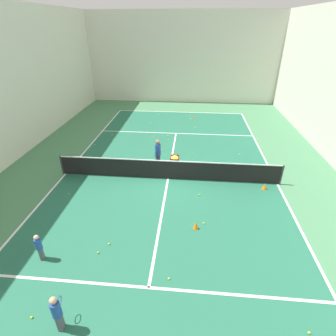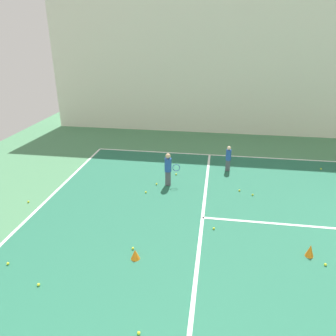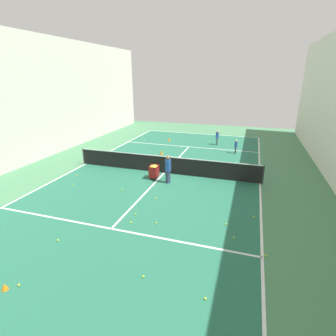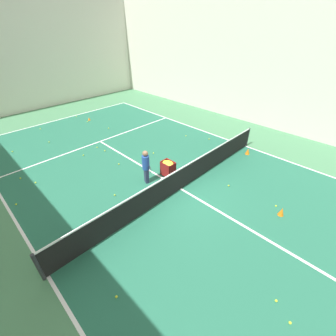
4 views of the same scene
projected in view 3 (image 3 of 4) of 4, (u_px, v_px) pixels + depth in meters
name	position (u px, v px, depth m)	size (l,w,h in m)	color
ground_plane	(164.00, 173.00, 16.34)	(35.38, 35.38, 0.00)	#477F56
court_playing_area	(164.00, 173.00, 16.34)	(11.37, 24.07, 0.00)	#23664C
line_baseline_near	(201.00, 134.00, 27.14)	(11.37, 0.10, 0.00)	white
line_sideline_left	(260.00, 184.00, 14.70)	(0.10, 24.07, 0.00)	white
line_sideline_right	(86.00, 164.00, 17.97)	(0.10, 24.07, 0.00)	white
line_service_near	(189.00, 147.00, 22.28)	(11.37, 0.10, 0.00)	white
line_service_far	(111.00, 229.00, 10.40)	(11.37, 0.10, 0.00)	white
line_centre_service	(164.00, 173.00, 16.34)	(0.10, 13.24, 0.00)	white
hall_enclosure_right	(32.00, 99.00, 17.63)	(0.15, 31.68, 8.44)	silver
tennis_net	(164.00, 164.00, 16.15)	(11.67, 0.10, 1.10)	#2D2D33
player_near_baseline	(217.00, 137.00, 22.70)	(0.28, 0.58, 1.28)	#4C4C56
coach_at_net	(168.00, 167.00, 14.55)	(0.41, 0.68, 1.61)	#2D3351
child_midcourt	(236.00, 146.00, 20.22)	(0.26, 0.26, 1.09)	#4C4C56
ball_cart	(154.00, 169.00, 15.29)	(0.46, 0.61, 0.82)	maroon
training_cone_0	(5.00, 287.00, 7.42)	(0.19, 0.19, 0.21)	orange
training_cone_1	(169.00, 139.00, 24.32)	(0.24, 0.24, 0.28)	orange
training_cone_2	(100.00, 160.00, 18.19)	(0.24, 0.24, 0.34)	orange
training_cone_3	(162.00, 152.00, 20.07)	(0.22, 0.22, 0.34)	orange
tennis_ball_0	(77.00, 175.00, 15.91)	(0.07, 0.07, 0.07)	yellow
tennis_ball_1	(195.00, 187.00, 14.18)	(0.07, 0.07, 0.07)	yellow
tennis_ball_2	(206.00, 153.00, 20.25)	(0.07, 0.07, 0.07)	yellow
tennis_ball_4	(143.00, 137.00, 25.66)	(0.07, 0.07, 0.07)	yellow
tennis_ball_5	(148.00, 163.00, 18.06)	(0.07, 0.07, 0.07)	yellow
tennis_ball_6	(217.00, 143.00, 23.34)	(0.07, 0.07, 0.07)	yellow
tennis_ball_7	(228.00, 146.00, 22.50)	(0.07, 0.07, 0.07)	yellow
tennis_ball_8	(156.00, 155.00, 19.93)	(0.07, 0.07, 0.07)	yellow
tennis_ball_9	(211.00, 152.00, 20.58)	(0.07, 0.07, 0.07)	yellow
tennis_ball_10	(143.00, 277.00, 7.88)	(0.07, 0.07, 0.07)	yellow
tennis_ball_11	(181.00, 147.00, 22.11)	(0.07, 0.07, 0.07)	yellow
tennis_ball_12	(226.00, 224.00, 10.65)	(0.07, 0.07, 0.07)	yellow
tennis_ball_13	(242.00, 170.00, 16.69)	(0.07, 0.07, 0.07)	yellow
tennis_ball_14	(254.00, 217.00, 11.21)	(0.07, 0.07, 0.07)	yellow
tennis_ball_15	(266.00, 256.00, 8.80)	(0.07, 0.07, 0.07)	yellow
tennis_ball_16	(163.00, 135.00, 26.50)	(0.07, 0.07, 0.07)	yellow
tennis_ball_17	(205.00, 299.00, 7.11)	(0.07, 0.07, 0.07)	yellow
tennis_ball_18	(156.00, 223.00, 10.74)	(0.07, 0.07, 0.07)	yellow
tennis_ball_19	(144.00, 140.00, 24.43)	(0.07, 0.07, 0.07)	yellow
tennis_ball_20	(58.00, 240.00, 9.62)	(0.07, 0.07, 0.07)	yellow
tennis_ball_21	(156.00, 198.00, 12.91)	(0.07, 0.07, 0.07)	yellow
tennis_ball_22	(72.00, 184.00, 14.53)	(0.07, 0.07, 0.07)	yellow
tennis_ball_23	(19.00, 285.00, 7.57)	(0.07, 0.07, 0.07)	yellow
tennis_ball_24	(171.00, 133.00, 27.36)	(0.07, 0.07, 0.07)	yellow
tennis_ball_25	(131.00, 222.00, 10.78)	(0.07, 0.07, 0.07)	yellow
tennis_ball_26	(136.00, 214.00, 11.41)	(0.07, 0.07, 0.07)	yellow
tennis_ball_27	(209.00, 142.00, 23.78)	(0.07, 0.07, 0.07)	yellow
tennis_ball_28	(156.00, 173.00, 16.18)	(0.07, 0.07, 0.07)	yellow
tennis_ball_29	(234.00, 238.00, 9.78)	(0.07, 0.07, 0.07)	yellow
tennis_ball_30	(173.00, 140.00, 24.40)	(0.07, 0.07, 0.07)	yellow
tennis_ball_32	(122.00, 190.00, 13.84)	(0.07, 0.07, 0.07)	yellow
tennis_ball_33	(203.00, 133.00, 27.59)	(0.07, 0.07, 0.07)	yellow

